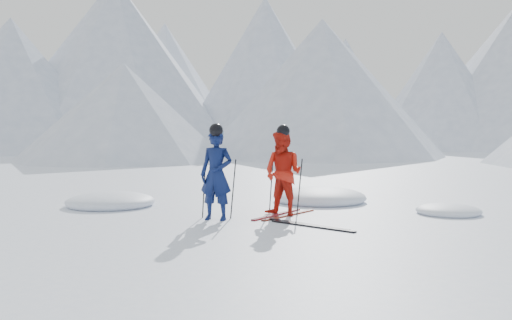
# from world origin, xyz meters

# --- Properties ---
(ground) EXTENTS (160.00, 160.00, 0.00)m
(ground) POSITION_xyz_m (0.00, 0.00, 0.00)
(ground) COLOR white
(ground) RESTS_ON ground
(mountain_range) EXTENTS (106.15, 62.94, 15.53)m
(mountain_range) POSITION_xyz_m (5.71, 35.31, 6.72)
(mountain_range) COLOR #B2BCD1
(mountain_range) RESTS_ON ground
(skier_blue) EXTENTS (0.63, 0.43, 1.69)m
(skier_blue) POSITION_xyz_m (-2.18, -0.05, 0.84)
(skier_blue) COLOR #0B1645
(skier_blue) RESTS_ON ground
(skier_red) EXTENTS (0.98, 0.88, 1.67)m
(skier_red) POSITION_xyz_m (-1.09, 0.80, 0.84)
(skier_red) COLOR red
(skier_red) RESTS_ON ground
(pole_blue_left) EXTENTS (0.11, 0.08, 1.12)m
(pole_blue_left) POSITION_xyz_m (-2.48, 0.10, 0.56)
(pole_blue_left) COLOR black
(pole_blue_left) RESTS_ON ground
(pole_blue_right) EXTENTS (0.11, 0.07, 1.12)m
(pole_blue_right) POSITION_xyz_m (-1.93, 0.20, 0.56)
(pole_blue_right) COLOR black
(pole_blue_right) RESTS_ON ground
(pole_red_left) EXTENTS (0.11, 0.09, 1.11)m
(pole_red_left) POSITION_xyz_m (-1.39, 1.05, 0.56)
(pole_red_left) COLOR black
(pole_red_left) RESTS_ON ground
(pole_red_right) EXTENTS (0.11, 0.08, 1.11)m
(pole_red_right) POSITION_xyz_m (-0.79, 0.95, 0.56)
(pole_red_right) COLOR black
(pole_red_right) RESTS_ON ground
(ski_worn_left) EXTENTS (0.63, 1.64, 0.03)m
(ski_worn_left) POSITION_xyz_m (-1.21, 0.80, 0.01)
(ski_worn_left) COLOR black
(ski_worn_left) RESTS_ON ground
(ski_worn_right) EXTENTS (0.74, 1.60, 0.03)m
(ski_worn_right) POSITION_xyz_m (-0.97, 0.80, 0.01)
(ski_worn_right) COLOR black
(ski_worn_right) RESTS_ON ground
(ski_loose_a) EXTENTS (1.55, 0.86, 0.03)m
(ski_loose_a) POSITION_xyz_m (-0.44, -0.19, 0.01)
(ski_loose_a) COLOR black
(ski_loose_a) RESTS_ON ground
(ski_loose_b) EXTENTS (1.58, 0.81, 0.03)m
(ski_loose_b) POSITION_xyz_m (-0.34, -0.34, 0.01)
(ski_loose_b) COLOR black
(ski_loose_b) RESTS_ON ground
(snow_lumps) EXTENTS (10.68, 5.21, 0.48)m
(snow_lumps) POSITION_xyz_m (-1.46, 1.94, 0.00)
(snow_lumps) COLOR white
(snow_lumps) RESTS_ON ground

